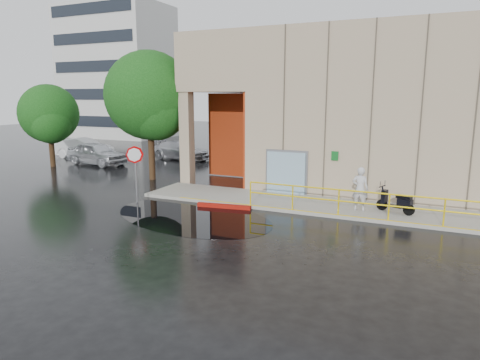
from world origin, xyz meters
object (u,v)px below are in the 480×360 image
at_px(stop_sign, 135,162).
at_px(tree_near, 151,99).
at_px(scooter, 396,196).
at_px(car_b, 84,148).
at_px(red_curb, 224,206).
at_px(tree_far, 49,116).
at_px(car_a, 96,153).
at_px(person, 360,189).
at_px(car_c, 181,150).

distance_m(stop_sign, tree_near, 6.10).
bearing_deg(scooter, stop_sign, -146.33).
distance_m(scooter, car_b, 24.96).
bearing_deg(red_curb, tree_far, 161.78).
distance_m(stop_sign, car_a, 12.33).
relative_size(scooter, car_a, 0.34).
bearing_deg(car_b, tree_far, -169.24).
distance_m(car_b, tree_near, 12.17).
relative_size(scooter, red_curb, 0.68).
bearing_deg(tree_near, person, -12.34).
bearing_deg(tree_far, scooter, -8.74).
height_order(red_curb, car_a, car_a).
distance_m(stop_sign, red_curb, 4.51).
bearing_deg(tree_near, red_curb, -32.07).
height_order(red_curb, tree_far, tree_far).
distance_m(stop_sign, car_b, 16.31).
height_order(red_curb, car_c, car_c).
bearing_deg(tree_near, stop_sign, -62.71).
distance_m(stop_sign, car_c, 13.65).
height_order(person, car_a, person).
distance_m(red_curb, car_a, 15.31).
xyz_separation_m(car_a, tree_near, (6.98, -2.98, 3.82)).
bearing_deg(tree_far, car_b, 106.53).
bearing_deg(person, red_curb, 19.63).
bearing_deg(tree_far, car_a, 42.76).
bearing_deg(car_c, scooter, -114.10).
height_order(stop_sign, tree_near, tree_near).
bearing_deg(scooter, car_c, 169.73).
xyz_separation_m(red_curb, tree_near, (-6.57, 4.12, 4.53)).
distance_m(car_c, tree_far, 9.43).
height_order(person, red_curb, person).
xyz_separation_m(scooter, car_b, (-23.77, 7.62, -0.08)).
bearing_deg(scooter, red_curb, -145.00).
distance_m(scooter, tree_near, 14.19).
distance_m(person, tree_near, 12.85).
xyz_separation_m(red_curb, car_a, (-13.55, 7.09, 0.72)).
relative_size(red_curb, car_c, 0.50).
relative_size(car_c, tree_near, 0.66).
relative_size(person, tree_far, 0.32).
height_order(person, scooter, person).
distance_m(car_a, tree_far, 3.90).
height_order(car_a, tree_near, tree_near).
height_order(scooter, tree_near, tree_near).
bearing_deg(car_a, stop_sign, -121.78).
distance_m(scooter, car_c, 19.23).
bearing_deg(tree_near, car_c, 111.04).
bearing_deg(stop_sign, car_a, 123.96).
distance_m(person, stop_sign, 9.85).
bearing_deg(scooter, person, -150.27).
bearing_deg(tree_near, car_a, 156.90).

